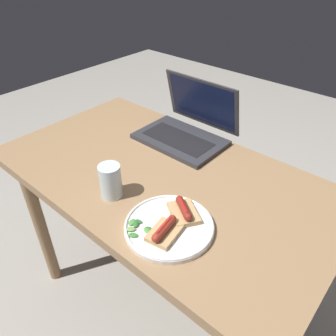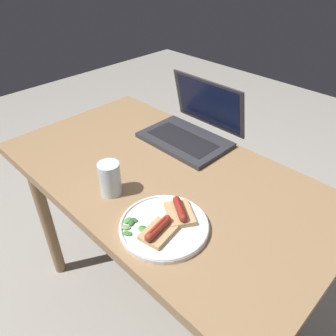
# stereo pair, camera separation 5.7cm
# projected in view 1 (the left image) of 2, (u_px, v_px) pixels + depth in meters

# --- Properties ---
(ground_plane) EXTENTS (6.00, 6.00, 0.00)m
(ground_plane) POSITION_uv_depth(u_px,v_px,m) (164.00, 301.00, 1.58)
(ground_plane) COLOR #9E998E
(desk) EXTENTS (1.19, 0.67, 0.77)m
(desk) POSITION_uv_depth(u_px,v_px,m) (162.00, 196.00, 1.19)
(desk) COLOR #93704C
(desk) RESTS_ON ground_plane
(laptop) EXTENTS (0.34, 0.28, 0.22)m
(laptop) POSITION_uv_depth(u_px,v_px,m) (186.00, 129.00, 1.30)
(laptop) COLOR #2D2D33
(laptop) RESTS_ON desk
(plate) EXTENTS (0.25, 0.25, 0.02)m
(plate) POSITION_uv_depth(u_px,v_px,m) (169.00, 226.00, 0.91)
(plate) COLOR white
(plate) RESTS_ON desk
(sausage_toast_left) EXTENTS (0.08, 0.10, 0.04)m
(sausage_toast_left) POSITION_uv_depth(u_px,v_px,m) (164.00, 231.00, 0.87)
(sausage_toast_left) COLOR tan
(sausage_toast_left) RESTS_ON plate
(sausage_toast_middle) EXTENTS (0.12, 0.11, 0.04)m
(sausage_toast_middle) POSITION_uv_depth(u_px,v_px,m) (184.00, 211.00, 0.93)
(sausage_toast_middle) COLOR tan
(sausage_toast_middle) RESTS_ON plate
(salad_pile) EXTENTS (0.08, 0.07, 0.01)m
(salad_pile) POSITION_uv_depth(u_px,v_px,m) (137.00, 227.00, 0.90)
(salad_pile) COLOR #2D662D
(salad_pile) RESTS_ON plate
(drinking_glass) EXTENTS (0.07, 0.07, 0.11)m
(drinking_glass) POSITION_uv_depth(u_px,v_px,m) (111.00, 181.00, 1.00)
(drinking_glass) COLOR silver
(drinking_glass) RESTS_ON desk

